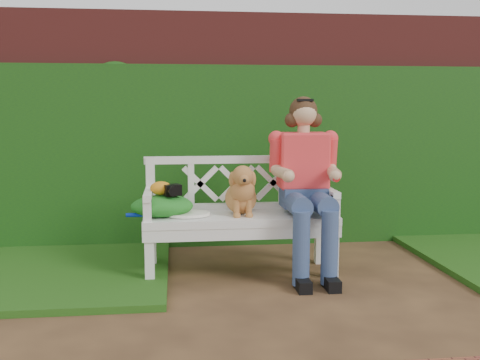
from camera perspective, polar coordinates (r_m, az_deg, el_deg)
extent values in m
plane|color=#3B2819|center=(3.98, 8.93, -11.97)|extent=(60.00, 60.00, 0.00)
cube|color=maroon|center=(5.61, 3.94, 5.22)|extent=(10.00, 0.30, 2.20)
cube|color=#1D560F|center=(5.41, 4.35, 2.48)|extent=(10.00, 0.18, 1.70)
cube|color=#12380C|center=(4.89, -22.91, -8.47)|extent=(2.60, 2.00, 0.05)
cube|color=black|center=(4.33, -6.90, -1.01)|extent=(0.15, 0.13, 0.08)
ellipsoid|color=orange|center=(4.36, -8.04, -0.83)|extent=(0.19, 0.16, 0.11)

